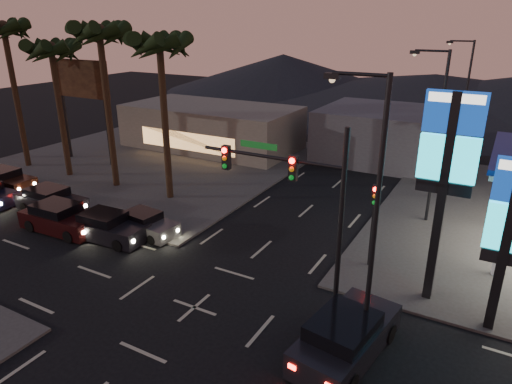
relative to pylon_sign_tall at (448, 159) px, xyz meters
The scene contains 24 objects.
ground 11.97m from the pylon_sign_tall, 147.09° to the right, with size 140.00×140.00×0.00m, color black.
corner_lot_nw 27.40m from the pylon_sign_tall, 156.80° to the left, with size 24.00×24.00×0.12m, color #47443F.
pylon_sign_tall is the anchor object (origin of this frame).
pylon_sign_short 3.20m from the pylon_sign_tall, 21.80° to the right, with size 1.60×0.35×7.00m.
traffic_signal_mast 6.02m from the pylon_sign_tall, 143.48° to the right, with size 6.10×0.39×8.00m.
pedestal_signal 4.82m from the pylon_sign_tall, 153.73° to the left, with size 0.32×0.39×4.30m.
streetlight_near 4.86m from the pylon_sign_tall, 110.76° to the right, with size 2.14×0.25×10.00m.
streetlight_mid 8.70m from the pylon_sign_tall, 101.35° to the left, with size 2.14×0.25×10.00m.
streetlight_far 22.57m from the pylon_sign_tall, 94.34° to the left, with size 2.14×0.25×10.00m.
palm_a 18.21m from the pylon_sign_tall, 167.12° to the left, with size 4.41×4.41×10.86m.
palm_b 23.13m from the pylon_sign_tall, 169.92° to the left, with size 4.41×4.41×11.46m.
palm_c 27.90m from the pylon_sign_tall, behind, with size 4.41×4.41×10.26m.
palm_d 32.96m from the pylon_sign_tall, behind, with size 4.41×4.41×11.66m.
billboard 29.95m from the pylon_sign_tall, 165.50° to the left, with size 6.00×0.30×8.50m.
building_far_west 28.25m from the pylon_sign_tall, 143.75° to the left, with size 16.00×8.00×4.00m, color #726B5B.
building_far_mid 21.91m from the pylon_sign_tall, 107.59° to the left, with size 12.00×9.00×4.40m, color #4C4C51.
hill_left 64.06m from the pylon_sign_tall, 121.58° to the left, with size 40.00×40.00×6.00m, color black.
hill_center 55.33m from the pylon_sign_tall, 98.86° to the left, with size 60.00×60.00×4.00m, color black.
car_lane_a_front 17.72m from the pylon_sign_tall, behind, with size 4.75×2.17×1.52m.
car_lane_a_mid 20.78m from the pylon_sign_tall, behind, with size 5.04×2.27×1.62m.
car_lane_b_front 16.30m from the pylon_sign_tall, behind, with size 4.14×2.03×1.31m.
car_lane_b_mid 23.37m from the pylon_sign_tall, behind, with size 4.84×2.08×1.56m.
car_lane_b_rear 29.52m from the pylon_sign_tall, behind, with size 4.72×2.10×1.52m.
suv_station 7.91m from the pylon_sign_tall, 110.70° to the right, with size 2.85×5.33×1.69m.
Camera 1 is at (10.25, -13.05, 11.45)m, focal length 32.00 mm.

